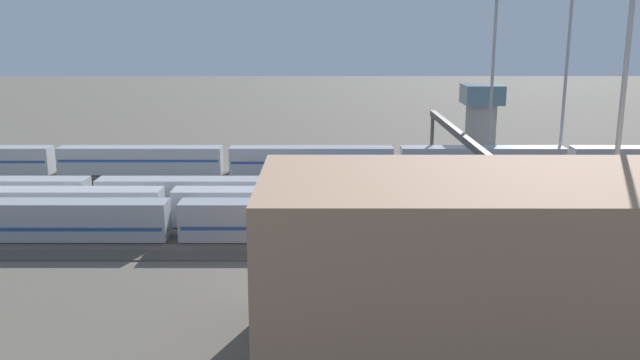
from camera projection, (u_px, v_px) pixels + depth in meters
The scene contains 19 objects.
ground_plane at pixel (316, 206), 79.66m from camera, with size 400.00×400.00×0.00m, color #60594F.
track_bed_0 at pixel (317, 174), 96.70m from camera, with size 140.00×2.80×0.12m, color #4C443D.
track_bed_1 at pixel (317, 182), 91.82m from camera, with size 140.00×2.80×0.12m, color #3D3833.
track_bed_2 at pixel (316, 190), 86.95m from camera, with size 140.00×2.80×0.12m, color #3D3833.
track_bed_3 at pixel (316, 200), 82.08m from camera, with size 140.00×2.80×0.12m, color #3D3833.
track_bed_4 at pixel (316, 212), 77.21m from camera, with size 140.00×2.80×0.12m, color #4C443D.
track_bed_5 at pixel (316, 224), 72.34m from camera, with size 140.00×2.80×0.12m, color #3D3833.
track_bed_6 at pixel (315, 239), 67.47m from camera, with size 140.00×2.80×0.12m, color #4C443D.
track_bed_7 at pixel (315, 256), 62.60m from camera, with size 140.00×2.80×0.12m, color #4C443D.
train_on_track_4 at pixel (186, 194), 76.77m from camera, with size 66.40×3.00×4.40m.
train_on_track_0 at pixel (311, 160), 96.26m from camera, with size 119.80×3.06×3.80m.
train_on_track_6 at pixel (275, 220), 67.03m from camera, with size 114.80×3.06×4.40m.
train_on_track_5 at pixel (267, 206), 71.88m from camera, with size 66.40×3.00×4.40m.
light_mast_0 at pixel (493, 57), 95.00m from camera, with size 2.80×0.70×25.30m.
light_mast_1 at pixel (627, 58), 55.11m from camera, with size 2.80×0.70×28.86m.
light_mast_2 at pixel (569, 36), 95.85m from camera, with size 2.80×0.70×30.66m.
signal_gantry at pixel (460, 141), 77.89m from camera, with size 0.70×40.00×8.80m.
maintenance_shed at pixel (566, 267), 43.11m from camera, with size 38.84×14.52×11.74m, color tan.
control_tower at pixel (481, 115), 107.28m from camera, with size 6.00×6.00×11.55m.
Camera 1 is at (-0.58, 76.91, 20.99)m, focal length 38.17 mm.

